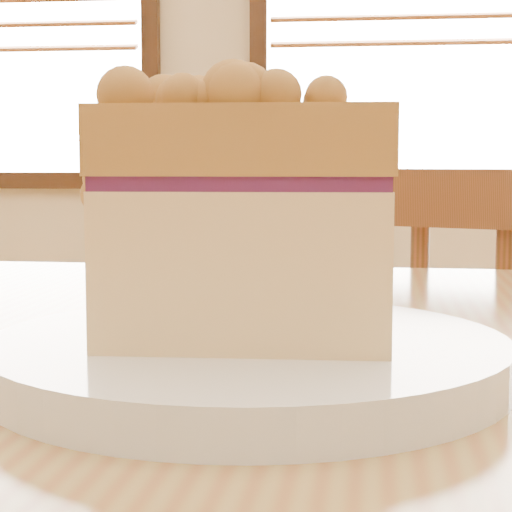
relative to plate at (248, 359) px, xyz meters
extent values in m
plane|color=beige|center=(0.10, 3.86, 0.74)|extent=(7.00, 0.00, 7.00)
cube|color=black|center=(0.40, 3.83, 0.00)|extent=(1.76, 0.06, 0.08)
cube|color=#955922|center=(0.40, 3.80, 0.75)|extent=(1.56, 0.05, 0.03)
cube|color=#955922|center=(0.40, 3.80, 0.64)|extent=(1.56, 0.05, 0.03)
cylinder|color=brown|center=(-0.04, 0.54, -0.14)|extent=(0.03, 0.03, 0.42)
cube|color=brown|center=(0.11, 0.49, 0.05)|extent=(0.34, 0.16, 0.05)
cylinder|color=brown|center=(0.18, 0.46, -0.15)|extent=(0.02, 0.02, 0.36)
cylinder|color=brown|center=(0.11, 0.49, -0.15)|extent=(0.02, 0.02, 0.36)
cylinder|color=brown|center=(0.03, 0.52, -0.15)|extent=(0.02, 0.02, 0.36)
cylinder|color=white|center=(0.00, 0.00, 0.00)|extent=(0.23, 0.23, 0.02)
cylinder|color=white|center=(0.00, 0.00, 0.00)|extent=(0.15, 0.15, 0.01)
cube|color=#FFD690|center=(0.00, 0.00, 0.04)|extent=(0.12, 0.09, 0.06)
cube|color=#4E163E|center=(0.00, 0.00, 0.08)|extent=(0.12, 0.09, 0.01)
cube|color=#A37633|center=(0.00, 0.00, 0.09)|extent=(0.12, 0.09, 0.03)
sphere|color=#A37633|center=(-0.03, -0.02, 0.11)|extent=(0.02, 0.02, 0.02)
sphere|color=#A37633|center=(-0.05, -0.03, 0.11)|extent=(0.02, 0.02, 0.02)
sphere|color=#A37633|center=(0.02, -0.02, 0.11)|extent=(0.01, 0.01, 0.01)
sphere|color=#A37633|center=(-0.04, 0.02, 0.11)|extent=(0.02, 0.02, 0.02)
sphere|color=#A37633|center=(-0.03, 0.02, 0.11)|extent=(0.01, 0.01, 0.01)
sphere|color=#A37633|center=(-0.04, 0.03, 0.11)|extent=(0.02, 0.02, 0.02)
sphere|color=#A37633|center=(-0.03, -0.02, 0.11)|extent=(0.01, 0.01, 0.01)
sphere|color=#A37633|center=(0.01, 0.02, 0.11)|extent=(0.02, 0.02, 0.02)
sphere|color=#A37633|center=(-0.05, -0.01, 0.11)|extent=(0.02, 0.02, 0.02)
sphere|color=#A37633|center=(-0.01, -0.02, 0.11)|extent=(0.02, 0.02, 0.02)
sphere|color=#A37633|center=(0.00, -0.03, 0.11)|extent=(0.02, 0.02, 0.02)
sphere|color=#A37633|center=(-0.01, -0.02, 0.11)|extent=(0.01, 0.01, 0.01)
sphere|color=#A37633|center=(-0.02, 0.01, 0.11)|extent=(0.02, 0.02, 0.02)
sphere|color=#A37633|center=(-0.03, 0.01, 0.11)|extent=(0.02, 0.02, 0.02)
sphere|color=#A37633|center=(-0.05, 0.02, 0.11)|extent=(0.02, 0.02, 0.02)
sphere|color=#A37633|center=(0.02, -0.04, 0.11)|extent=(0.01, 0.01, 0.01)
sphere|color=#A37633|center=(-0.04, -0.03, 0.11)|extent=(0.02, 0.02, 0.02)
sphere|color=#A37633|center=(0.03, 0.01, 0.11)|extent=(0.02, 0.02, 0.02)
sphere|color=#A37633|center=(0.00, 0.00, 0.11)|extent=(0.02, 0.02, 0.02)
sphere|color=#A37633|center=(0.05, 0.03, 0.11)|extent=(0.02, 0.02, 0.02)
sphere|color=#A37633|center=(-0.06, 0.01, 0.07)|extent=(0.02, 0.02, 0.02)
sphere|color=#A37633|center=(-0.06, -0.02, 0.07)|extent=(0.01, 0.01, 0.01)
sphere|color=#A37633|center=(-0.06, 0.00, 0.06)|extent=(0.01, 0.01, 0.01)
sphere|color=#A37633|center=(-0.06, 0.00, 0.07)|extent=(0.02, 0.02, 0.02)
sphere|color=#A37633|center=(-0.06, -0.01, 0.06)|extent=(0.01, 0.01, 0.01)
sphere|color=#A37633|center=(-0.06, 0.01, 0.10)|extent=(0.02, 0.02, 0.02)
camera|label=1|loc=(0.05, -0.38, 0.09)|focal=62.00mm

